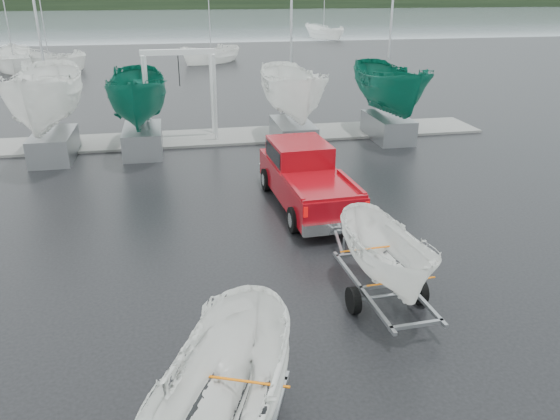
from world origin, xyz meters
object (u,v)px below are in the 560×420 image
(trailer_parked, at_px, (223,321))
(pickup_truck, at_px, (305,174))
(trailer_hitched, at_px, (390,209))
(boat_hoist, at_px, (180,82))

(trailer_parked, bearing_deg, pickup_truck, 92.80)
(trailer_hitched, xyz_separation_m, boat_hoist, (-3.99, 15.36, 0.35))
(trailer_parked, bearing_deg, boat_hoist, 112.34)
(pickup_truck, height_order, trailer_hitched, trailer_hitched)
(trailer_parked, bearing_deg, trailer_hitched, 67.34)
(pickup_truck, height_order, boat_hoist, boat_hoist)
(trailer_hitched, height_order, boat_hoist, trailer_hitched)
(pickup_truck, distance_m, boat_hoist, 9.85)
(pickup_truck, distance_m, trailer_hitched, 6.53)
(pickup_truck, distance_m, trailer_parked, 11.10)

